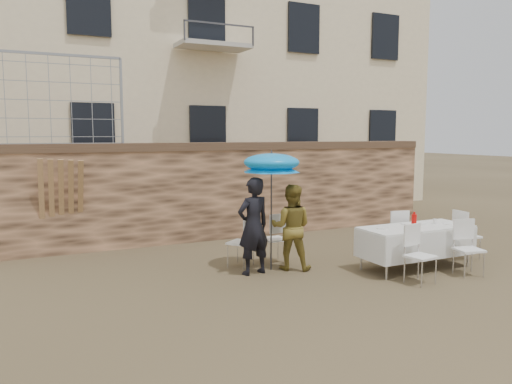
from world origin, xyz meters
name	(u,v)px	position (x,y,z in m)	size (l,w,h in m)	color
ground	(298,309)	(0.00, 0.00, 0.00)	(80.00, 80.00, 0.00)	brown
stone_wall	(187,193)	(0.00, 5.00, 1.10)	(13.00, 0.50, 2.20)	#855F42
chain_link_fence	(39,100)	(-3.00, 5.00, 3.10)	(3.20, 0.06, 1.80)	gray
man_suit	(253,226)	(0.20, 1.88, 0.85)	(0.62, 0.41, 1.70)	black
woman_dress	(291,227)	(0.95, 1.88, 0.77)	(0.75, 0.58, 1.54)	#A68B32
umbrella	(271,166)	(0.60, 1.98, 1.87)	(1.03, 1.03, 1.99)	#3F3F44
couple_chair_left	(241,241)	(0.20, 2.43, 0.48)	(0.48, 0.48, 0.96)	white
couple_chair_right	(274,237)	(0.90, 2.43, 0.48)	(0.48, 0.48, 0.96)	white
banquet_table	(416,229)	(3.02, 0.95, 0.73)	(2.10, 0.85, 0.78)	silver
soda_bottle	(414,221)	(2.82, 0.80, 0.91)	(0.09, 0.09, 0.26)	red
table_chair_front_left	(421,255)	(2.42, 0.20, 0.48)	(0.48, 0.48, 0.96)	white
table_chair_front_right	(469,248)	(3.52, 0.20, 0.48)	(0.48, 0.48, 0.96)	white
table_chair_back	(394,233)	(3.22, 1.75, 0.48)	(0.48, 0.48, 0.96)	white
table_chair_side	(467,235)	(4.42, 1.05, 0.48)	(0.48, 0.48, 0.96)	white
wood_planks	(58,207)	(-2.75, 4.71, 1.00)	(0.70, 0.20, 2.00)	#A37749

